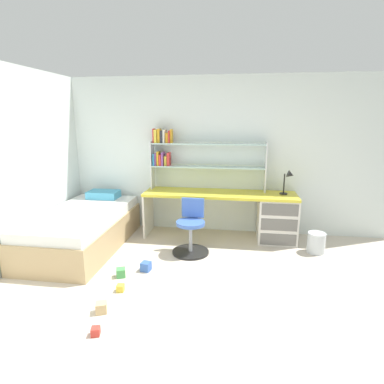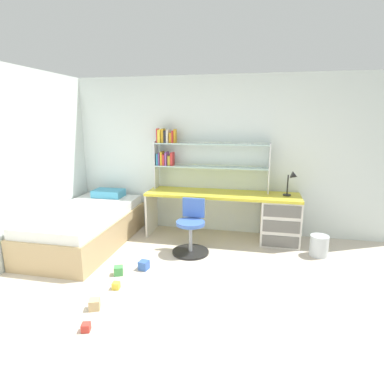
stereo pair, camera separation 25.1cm
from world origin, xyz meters
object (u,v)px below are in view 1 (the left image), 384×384
(desk, at_px, (261,214))
(toy_block_blue_1, at_px, (146,266))
(toy_block_natural_2, at_px, (101,308))
(toy_block_red_4, at_px, (96,331))
(toy_block_green_0, at_px, (121,273))
(toy_block_yellow_3, at_px, (120,288))
(bed_platform, at_px, (83,229))
(bookshelf_hutch, at_px, (189,154))
(desk_lamp, at_px, (289,178))
(swivel_chair, at_px, (191,233))
(waste_bin, at_px, (316,243))

(desk, bearing_deg, toy_block_blue_1, -138.73)
(toy_block_natural_2, relative_size, toy_block_red_4, 1.40)
(toy_block_green_0, height_order, toy_block_yellow_3, toy_block_green_0)
(bed_platform, distance_m, toy_block_blue_1, 1.29)
(bookshelf_hutch, relative_size, toy_block_blue_1, 16.29)
(bookshelf_hutch, height_order, toy_block_green_0, bookshelf_hutch)
(desk, xyz_separation_m, toy_block_yellow_3, (-1.62, -1.80, -0.38))
(toy_block_green_0, xyz_separation_m, toy_block_red_4, (0.16, -1.04, -0.02))
(desk_lamp, relative_size, toy_block_yellow_3, 4.92)
(toy_block_yellow_3, bearing_deg, toy_block_green_0, 110.03)
(bed_platform, xyz_separation_m, toy_block_yellow_3, (0.98, -1.10, -0.24))
(desk, bearing_deg, swivel_chair, -146.84)
(toy_block_natural_2, bearing_deg, bookshelf_hutch, 78.03)
(desk_lamp, bearing_deg, toy_block_red_4, -127.57)
(desk_lamp, xyz_separation_m, toy_block_blue_1, (-1.87, -1.31, -0.93))
(waste_bin, bearing_deg, bed_platform, -174.76)
(desk, relative_size, swivel_chair, 3.12)
(bed_platform, xyz_separation_m, toy_block_green_0, (0.87, -0.79, -0.23))
(bed_platform, relative_size, toy_block_natural_2, 19.45)
(toy_block_yellow_3, bearing_deg, bed_platform, 131.78)
(toy_block_blue_1, xyz_separation_m, toy_block_red_4, (-0.09, -1.23, -0.02))
(desk_lamp, distance_m, toy_block_red_4, 3.35)
(toy_block_green_0, relative_size, toy_block_blue_1, 0.94)
(toy_block_red_4, bearing_deg, toy_block_yellow_3, 93.87)
(desk, bearing_deg, bookshelf_hutch, 170.98)
(toy_block_green_0, bearing_deg, toy_block_natural_2, -84.36)
(toy_block_natural_2, height_order, toy_block_red_4, toy_block_natural_2)
(desk, xyz_separation_m, toy_block_blue_1, (-1.48, -1.30, -0.36))
(desk_lamp, bearing_deg, swivel_chair, -154.19)
(bed_platform, xyz_separation_m, toy_block_natural_2, (0.94, -1.50, -0.23))
(desk, bearing_deg, desk_lamp, 2.55)
(swivel_chair, bearing_deg, toy_block_yellow_3, -118.22)
(toy_block_blue_1, distance_m, toy_block_red_4, 1.23)
(swivel_chair, height_order, toy_block_natural_2, swivel_chair)
(desk_lamp, xyz_separation_m, toy_block_yellow_3, (-2.01, -1.82, -0.95))
(bed_platform, relative_size, toy_block_red_4, 27.17)
(bed_platform, relative_size, toy_block_blue_1, 18.04)
(bookshelf_hutch, bearing_deg, desk, -9.02)
(toy_block_yellow_3, xyz_separation_m, toy_block_red_4, (0.05, -0.72, -0.00))
(toy_block_green_0, distance_m, toy_block_yellow_3, 0.33)
(desk_lamp, relative_size, swivel_chair, 0.50)
(toy_block_green_0, distance_m, toy_block_blue_1, 0.32)
(bookshelf_hutch, height_order, toy_block_natural_2, bookshelf_hutch)
(desk_lamp, distance_m, toy_block_yellow_3, 2.87)
(desk_lamp, height_order, bed_platform, desk_lamp)
(swivel_chair, relative_size, toy_block_natural_2, 7.24)
(toy_block_red_4, bearing_deg, desk_lamp, 52.43)
(toy_block_yellow_3, bearing_deg, desk, 48.09)
(bookshelf_hutch, distance_m, toy_block_yellow_3, 2.40)
(bed_platform, bearing_deg, toy_block_yellow_3, -48.22)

